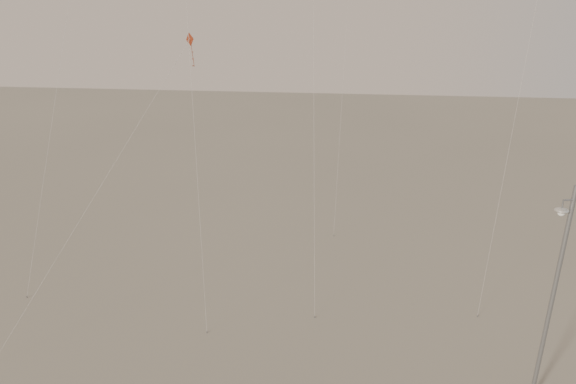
# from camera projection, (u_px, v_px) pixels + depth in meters

# --- Properties ---
(ground) EXTENTS (160.00, 160.00, 0.00)m
(ground) POSITION_uv_depth(u_px,v_px,m) (270.00, 371.00, 25.67)
(ground) COLOR gray
(ground) RESTS_ON ground
(street_lamp) EXTENTS (1.57, 0.82, 9.78)m
(street_lamp) POSITION_uv_depth(u_px,v_px,m) (555.00, 292.00, 22.03)
(street_lamp) COLOR gray
(street_lamp) RESTS_ON ground
(kite_3) EXTENTS (7.67, 10.02, 14.44)m
(kite_3) POSITION_uv_depth(u_px,v_px,m) (151.00, 106.00, 28.96)
(kite_3) COLOR maroon
(kite_3) RESTS_ON ground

